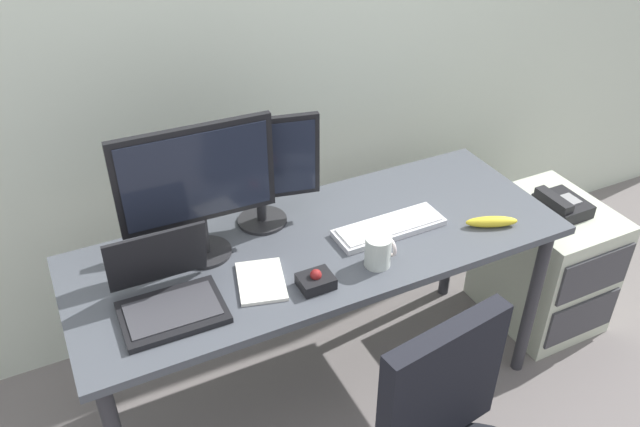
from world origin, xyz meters
The scene contains 14 objects.
ground_plane centered at (0.00, 0.00, 0.00)m, with size 8.00×8.00×0.00m, color slate.
back_wall centered at (0.00, 0.68, 1.40)m, with size 6.00×0.10×2.80m, color beige.
desk centered at (0.00, 0.00, 0.68)m, with size 1.74×0.66×0.76m.
file_cabinet centered at (1.12, -0.03, 0.29)m, with size 0.42×0.53×0.58m.
desk_phone centered at (1.11, -0.05, 0.62)m, with size 0.17×0.20×0.09m.
monitor_main centered at (-0.38, 0.11, 1.04)m, with size 0.51×0.18×0.48m.
monitor_side centered at (-0.13, 0.20, 0.99)m, with size 0.42×0.18×0.41m.
keyboard centered at (0.25, -0.05, 0.77)m, with size 0.41×0.14×0.03m.
laptop centered at (-0.56, -0.08, 0.81)m, with size 0.32×0.29×0.23m.
trackball_mouse centered at (-0.12, -0.21, 0.78)m, with size 0.11×0.09×0.07m.
coffee_mug centered at (0.12, -0.20, 0.81)m, with size 0.10×0.09×0.11m.
paper_notepad centered at (-0.27, -0.11, 0.76)m, with size 0.15×0.21×0.01m, color white.
cell_phone centered at (-0.61, 0.14, 0.76)m, with size 0.07×0.14×0.01m, color black.
banana centered at (0.60, -0.19, 0.78)m, with size 0.19×0.04×0.04m, color yellow.
Camera 1 is at (-0.80, -1.62, 2.11)m, focal length 36.14 mm.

